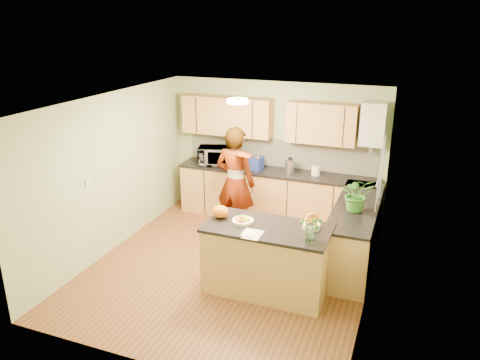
% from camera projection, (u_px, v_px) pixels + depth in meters
% --- Properties ---
extents(floor, '(4.50, 4.50, 0.00)m').
position_uv_depth(floor, '(231.00, 267.00, 7.06)').
color(floor, brown).
rests_on(floor, ground).
extents(ceiling, '(4.00, 4.50, 0.02)m').
position_uv_depth(ceiling, '(229.00, 102.00, 6.23)').
color(ceiling, silver).
rests_on(ceiling, wall_back).
extents(wall_back, '(4.00, 0.02, 2.50)m').
position_uv_depth(wall_back, '(276.00, 150.00, 8.63)').
color(wall_back, '#90A777').
rests_on(wall_back, floor).
extents(wall_front, '(4.00, 0.02, 2.50)m').
position_uv_depth(wall_front, '(145.00, 263.00, 4.67)').
color(wall_front, '#90A777').
rests_on(wall_front, floor).
extents(wall_left, '(0.02, 4.50, 2.50)m').
position_uv_depth(wall_left, '(112.00, 173.00, 7.33)').
color(wall_left, '#90A777').
rests_on(wall_left, floor).
extents(wall_right, '(0.02, 4.50, 2.50)m').
position_uv_depth(wall_right, '(375.00, 209.00, 5.97)').
color(wall_right, '#90A777').
rests_on(wall_right, floor).
extents(back_counter, '(3.64, 0.62, 0.94)m').
position_uv_depth(back_counter, '(275.00, 195.00, 8.59)').
color(back_counter, '#B28047').
rests_on(back_counter, floor).
extents(right_counter, '(0.62, 2.24, 0.94)m').
position_uv_depth(right_counter, '(355.00, 233.00, 7.08)').
color(right_counter, '#B28047').
rests_on(right_counter, floor).
extents(splashback, '(3.60, 0.02, 0.52)m').
position_uv_depth(splashback, '(281.00, 153.00, 8.60)').
color(splashback, beige).
rests_on(splashback, back_counter).
extents(upper_cabinets, '(3.20, 0.34, 0.70)m').
position_uv_depth(upper_cabinets, '(265.00, 119.00, 8.34)').
color(upper_cabinets, '#B28047').
rests_on(upper_cabinets, wall_back).
extents(boiler, '(0.40, 0.30, 0.86)m').
position_uv_depth(boiler, '(373.00, 124.00, 7.70)').
color(boiler, silver).
rests_on(boiler, wall_back).
extents(window_right, '(0.01, 1.30, 1.05)m').
position_uv_depth(window_right, '(381.00, 173.00, 6.40)').
color(window_right, silver).
rests_on(window_right, wall_right).
extents(light_switch, '(0.02, 0.09, 0.09)m').
position_uv_depth(light_switch, '(88.00, 182.00, 6.78)').
color(light_switch, silver).
rests_on(light_switch, wall_left).
extents(ceiling_lamp, '(0.30, 0.30, 0.07)m').
position_uv_depth(ceiling_lamp, '(238.00, 101.00, 6.51)').
color(ceiling_lamp, '#FFEABF').
rests_on(ceiling_lamp, ceiling).
extents(peninsula_island, '(1.66, 0.85, 0.95)m').
position_uv_depth(peninsula_island, '(267.00, 258.00, 6.32)').
color(peninsula_island, '#B28047').
rests_on(peninsula_island, floor).
extents(fruit_dish, '(0.29, 0.29, 0.10)m').
position_uv_depth(fruit_dish, '(243.00, 220.00, 6.27)').
color(fruit_dish, '#F6E6C5').
rests_on(fruit_dish, peninsula_island).
extents(orange_bowl, '(0.23, 0.23, 0.13)m').
position_uv_depth(orange_bowl, '(311.00, 224.00, 6.09)').
color(orange_bowl, '#F6E6C5').
rests_on(orange_bowl, peninsula_island).
extents(flower_vase, '(0.25, 0.25, 0.46)m').
position_uv_depth(flower_vase, '(310.00, 217.00, 5.70)').
color(flower_vase, silver).
rests_on(flower_vase, peninsula_island).
extents(orange_bag, '(0.24, 0.21, 0.17)m').
position_uv_depth(orange_bag, '(220.00, 212.00, 6.42)').
color(orange_bag, orange).
rests_on(orange_bag, peninsula_island).
extents(papers, '(0.22, 0.29, 0.01)m').
position_uv_depth(papers, '(253.00, 234.00, 5.94)').
color(papers, white).
rests_on(papers, peninsula_island).
extents(violinist, '(0.75, 0.54, 1.92)m').
position_uv_depth(violinist, '(235.00, 183.00, 7.78)').
color(violinist, '#DBA786').
rests_on(violinist, floor).
extents(violin, '(0.63, 0.55, 0.16)m').
position_uv_depth(violin, '(242.00, 154.00, 7.32)').
color(violin, '#4E1204').
rests_on(violin, violinist).
extents(microwave, '(0.70, 0.58, 0.33)m').
position_uv_depth(microwave, '(215.00, 156.00, 8.76)').
color(microwave, silver).
rests_on(microwave, back_counter).
extents(blue_box, '(0.34, 0.28, 0.24)m').
position_uv_depth(blue_box, '(254.00, 163.00, 8.51)').
color(blue_box, navy).
rests_on(blue_box, back_counter).
extents(kettle, '(0.18, 0.18, 0.33)m').
position_uv_depth(kettle, '(290.00, 165.00, 8.29)').
color(kettle, '#AFAFB4').
rests_on(kettle, back_counter).
extents(jar_cream, '(0.12, 0.12, 0.17)m').
position_uv_depth(jar_cream, '(315.00, 171.00, 8.18)').
color(jar_cream, '#F6E6C5').
rests_on(jar_cream, back_counter).
extents(jar_white, '(0.13, 0.13, 0.16)m').
position_uv_depth(jar_white, '(317.00, 171.00, 8.16)').
color(jar_white, silver).
rests_on(jar_white, back_counter).
extents(potted_plant, '(0.55, 0.50, 0.51)m').
position_uv_depth(potted_plant, '(357.00, 194.00, 6.62)').
color(potted_plant, '#397C29').
rests_on(potted_plant, right_counter).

